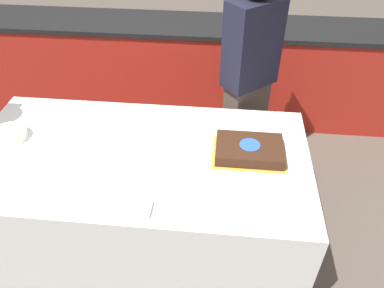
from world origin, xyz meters
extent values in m
plane|color=brown|center=(0.00, 0.00, 0.00)|extent=(14.00, 14.00, 0.00)
cube|color=#A82319|center=(0.00, 1.60, 0.44)|extent=(4.40, 0.55, 0.88)
cube|color=black|center=(0.00, 1.60, 0.90)|extent=(4.40, 0.58, 0.04)
cube|color=silver|center=(0.00, 0.00, 0.38)|extent=(2.01, 1.05, 0.75)
cube|color=gold|center=(0.65, 0.06, 0.76)|extent=(0.43, 0.30, 0.00)
cube|color=#381E11|center=(0.65, 0.06, 0.79)|extent=(0.39, 0.26, 0.07)
cylinder|color=#2D5BB7|center=(0.65, 0.06, 0.83)|extent=(0.12, 0.12, 0.00)
cylinder|color=white|center=(-0.80, 0.07, 0.78)|extent=(0.20, 0.20, 0.05)
cylinder|color=white|center=(0.58, 0.34, 0.76)|extent=(0.19, 0.19, 0.00)
cube|color=white|center=(0.10, -0.42, 0.76)|extent=(0.13, 0.10, 0.02)
cube|color=#4C4238|center=(0.65, 0.74, 0.42)|extent=(0.34, 0.33, 0.83)
cube|color=black|center=(0.65, 0.74, 1.13)|extent=(0.41, 0.39, 0.59)
camera|label=1|loc=(0.49, -1.61, 2.17)|focal=35.00mm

